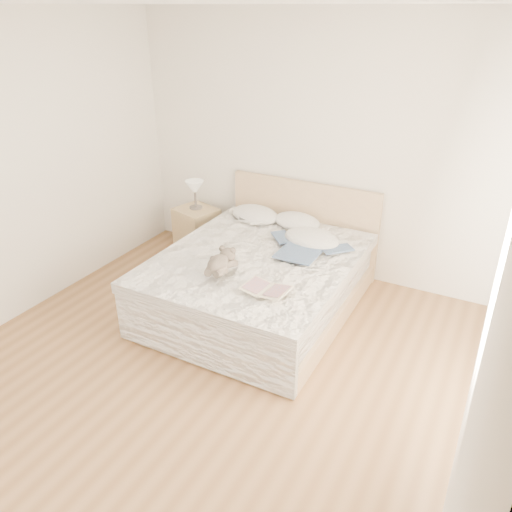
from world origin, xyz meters
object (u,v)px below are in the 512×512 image
Objects in this scene: childrens_book at (266,290)px; teddy_bear at (219,270)px; bed at (262,279)px; photo_book at (250,220)px; table_lamp at (195,189)px; nightstand at (197,231)px.

teddy_bear is (-0.50, 0.07, 0.02)m from childrens_book.
bed is 7.33× the size of photo_book.
table_lamp reaches higher than photo_book.
bed is at bearing 123.95° from childrens_book.
nightstand is 0.52m from table_lamp.
childrens_book is 1.17× the size of teddy_bear.
childrens_book is (0.38, -0.66, 0.32)m from bed.
bed is 0.82m from childrens_book.
photo_book is 1.48m from childrens_book.
teddy_bear is at bearing -109.48° from photo_book.
nightstand is (-1.24, 0.71, -0.03)m from bed.
photo_book reaches higher than nightstand.
teddy_bear is (0.33, -1.17, 0.02)m from photo_book.
nightstand is at bearing -57.45° from table_lamp.
table_lamp is (-1.26, 0.74, 0.49)m from bed.
bed is 6.54× the size of teddy_bear.
bed reaches higher than childrens_book.
table_lamp is 0.87× the size of childrens_book.
childrens_book is (1.62, -1.37, 0.35)m from nightstand.
table_lamp is at bearing 122.53° from teddy_bear.
teddy_bear is (1.14, -1.33, -0.15)m from table_lamp.
childrens_book is 0.50m from teddy_bear.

